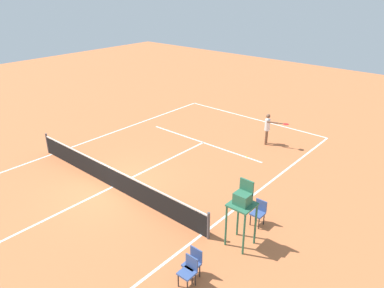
% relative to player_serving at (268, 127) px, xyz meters
% --- Properties ---
extents(ground_plane, '(60.00, 60.00, 0.00)m').
position_rel_player_serving_xyz_m(ground_plane, '(2.77, 8.37, -1.03)').
color(ground_plane, '#C66B3D').
extents(court_lines, '(10.08, 22.82, 0.01)m').
position_rel_player_serving_xyz_m(court_lines, '(2.77, 8.37, -1.03)').
color(court_lines, white).
rests_on(court_lines, ground).
extents(tennis_net, '(10.68, 0.10, 1.07)m').
position_rel_player_serving_xyz_m(tennis_net, '(2.77, 8.37, -0.54)').
color(tennis_net, '#4C4C51').
rests_on(tennis_net, ground).
extents(player_serving, '(1.32, 0.54, 1.73)m').
position_rel_player_serving_xyz_m(player_serving, '(0.00, 0.00, 0.00)').
color(player_serving, brown).
rests_on(player_serving, ground).
extents(tennis_ball, '(0.07, 0.07, 0.07)m').
position_rel_player_serving_xyz_m(tennis_ball, '(-0.06, 2.10, -1.00)').
color(tennis_ball, '#CCE033').
rests_on(tennis_ball, ground).
extents(umpire_chair, '(0.80, 0.80, 2.41)m').
position_rel_player_serving_xyz_m(umpire_chair, '(-3.50, 7.88, 0.57)').
color(umpire_chair, '#2D6B4C').
rests_on(umpire_chair, ground).
extents(courtside_chair_near, '(0.44, 0.46, 0.95)m').
position_rel_player_serving_xyz_m(courtside_chair_near, '(-3.37, 10.38, -0.50)').
color(courtside_chair_near, '#262626').
rests_on(courtside_chair_near, ground).
extents(courtside_chair_mid, '(0.44, 0.46, 0.95)m').
position_rel_player_serving_xyz_m(courtside_chair_mid, '(-3.39, 6.52, -0.50)').
color(courtside_chair_mid, '#262626').
rests_on(courtside_chair_mid, ground).
extents(courtside_chair_far, '(0.44, 0.46, 0.95)m').
position_rel_player_serving_xyz_m(courtside_chair_far, '(-3.25, 10.03, -0.50)').
color(courtside_chair_far, '#262626').
rests_on(courtside_chair_far, ground).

